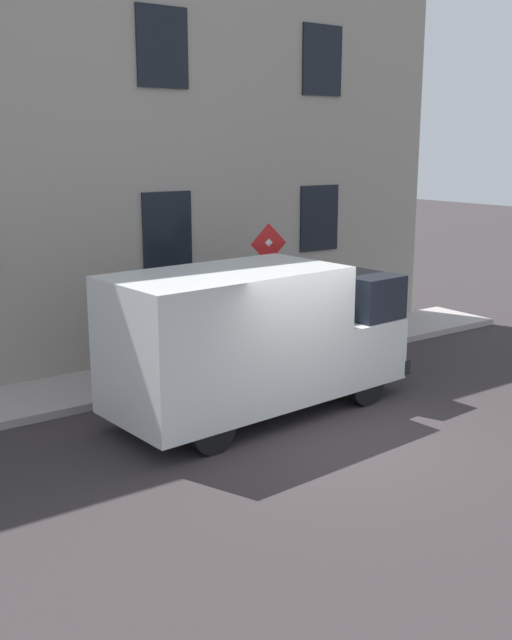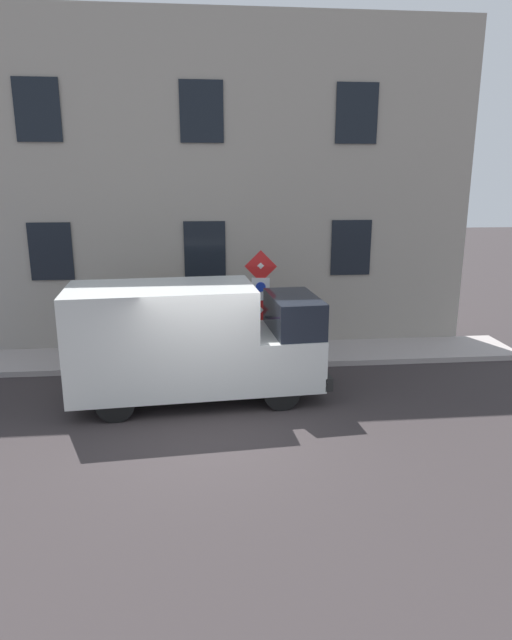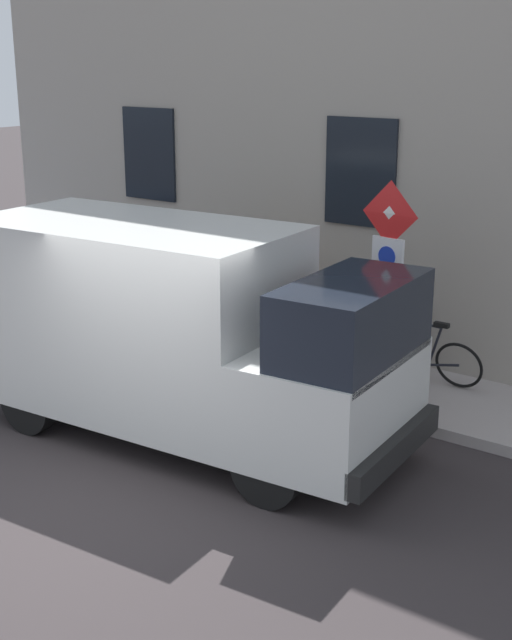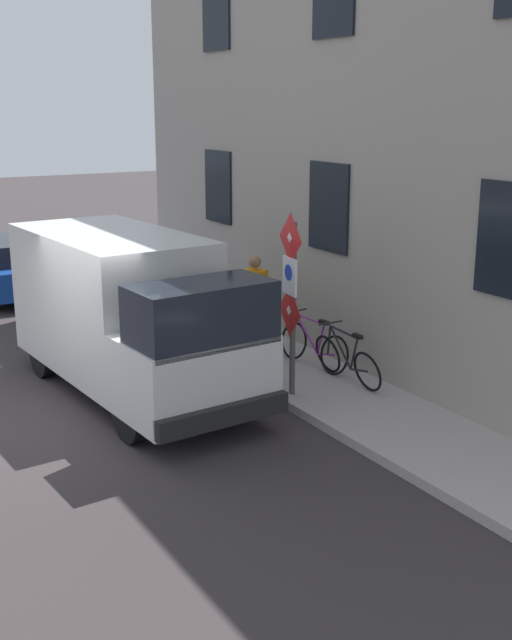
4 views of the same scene
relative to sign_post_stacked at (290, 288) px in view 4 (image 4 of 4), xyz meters
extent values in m
plane|color=#332D2E|center=(-3.45, 1.33, -1.82)|extent=(80.00, 80.00, 0.00)
cube|color=#A79C99|center=(0.72, 1.33, -1.75)|extent=(1.85, 16.51, 0.14)
cube|color=gray|center=(2.00, 1.33, 2.51)|extent=(0.70, 14.51, 8.67)
cube|color=black|center=(1.63, -2.66, 0.95)|extent=(0.06, 1.10, 1.50)
cube|color=black|center=(1.63, 1.33, 0.95)|extent=(0.06, 1.10, 1.50)
cube|color=black|center=(1.63, 5.32, 0.95)|extent=(0.06, 1.10, 1.50)
cube|color=black|center=(1.63, 5.32, 4.42)|extent=(0.06, 1.10, 1.50)
cylinder|color=#474C47|center=(0.05, -0.01, -0.35)|extent=(0.09, 0.09, 2.66)
pyramid|color=silver|center=(-0.03, 0.00, 0.73)|extent=(0.11, 0.50, 0.50)
pyramid|color=red|center=(-0.03, 0.00, 0.73)|extent=(0.10, 0.56, 0.56)
cube|color=white|center=(-0.01, 0.00, 0.18)|extent=(0.10, 0.44, 0.56)
cylinder|color=#1933B2|center=(-0.04, 0.00, 0.24)|extent=(0.04, 0.24, 0.24)
pyramid|color=silver|center=(-0.03, 0.00, -0.37)|extent=(0.11, 0.50, 0.50)
pyramid|color=red|center=(-0.03, 0.00, -0.37)|extent=(0.10, 0.56, 0.56)
cube|color=silver|center=(-1.95, 2.27, -0.41)|extent=(2.27, 3.93, 2.18)
cube|color=silver|center=(-1.77, -0.32, -0.95)|extent=(2.10, 1.54, 1.10)
cube|color=black|center=(-1.75, -0.53, -0.05)|extent=(1.99, 1.12, 0.84)
cube|color=black|center=(-1.71, -1.07, -1.32)|extent=(2.01, 0.30, 0.28)
cylinder|color=black|center=(-0.90, -0.02, -1.44)|extent=(0.27, 0.77, 0.76)
cylinder|color=black|center=(-2.66, -0.15, -1.44)|extent=(0.27, 0.77, 0.76)
cylinder|color=black|center=(-1.14, 3.30, -1.44)|extent=(0.27, 0.77, 0.76)
cylinder|color=black|center=(-2.90, 3.17, -1.44)|extent=(0.27, 0.77, 0.76)
cube|color=navy|center=(-1.75, 9.54, -1.24)|extent=(1.79, 4.02, 0.64)
cube|color=black|center=(-1.75, 9.34, -0.74)|extent=(1.64, 2.42, 0.60)
cylinder|color=black|center=(-0.96, 10.85, -1.52)|extent=(0.19, 0.60, 0.60)
cylinder|color=black|center=(-0.99, 8.21, -1.52)|extent=(0.19, 0.60, 0.60)
torus|color=black|center=(1.10, 0.52, -1.35)|extent=(0.18, 0.66, 0.65)
torus|color=black|center=(1.10, -0.53, -1.35)|extent=(0.18, 0.66, 0.65)
cylinder|color=black|center=(1.10, 0.18, -1.15)|extent=(0.04, 0.60, 0.60)
cylinder|color=black|center=(1.10, 0.11, -0.87)|extent=(0.04, 0.73, 0.07)
cylinder|color=black|center=(1.10, -0.18, -1.16)|extent=(0.04, 0.18, 0.55)
cylinder|color=black|center=(1.10, -0.32, -1.39)|extent=(0.04, 0.43, 0.12)
cylinder|color=black|center=(1.10, 0.50, -1.11)|extent=(0.04, 0.09, 0.50)
cube|color=black|center=(1.10, -0.25, -0.85)|extent=(0.08, 0.20, 0.06)
cylinder|color=#262626|center=(1.10, 0.47, -0.81)|extent=(0.46, 0.03, 0.03)
torus|color=black|center=(1.04, 1.46, -1.35)|extent=(0.25, 0.68, 0.65)
torus|color=black|center=(1.15, 0.42, -1.35)|extent=(0.25, 0.68, 0.65)
cylinder|color=purple|center=(1.08, 1.12, -1.15)|extent=(0.10, 0.60, 0.60)
cylinder|color=purple|center=(1.08, 1.05, -0.87)|extent=(0.11, 0.73, 0.07)
cylinder|color=purple|center=(1.11, 0.76, -1.16)|extent=(0.06, 0.19, 0.55)
cylinder|color=purple|center=(1.13, 0.63, -1.39)|extent=(0.08, 0.43, 0.12)
cylinder|color=purple|center=(1.04, 1.43, -1.11)|extent=(0.05, 0.09, 0.50)
cube|color=black|center=(1.12, 0.69, -0.85)|extent=(0.10, 0.21, 0.06)
cylinder|color=#262626|center=(1.04, 1.41, -0.81)|extent=(0.46, 0.08, 0.03)
cylinder|color=#262B47|center=(0.71, 2.40, -1.26)|extent=(0.16, 0.16, 0.85)
cylinder|color=#262B47|center=(0.80, 2.24, -1.26)|extent=(0.16, 0.16, 0.85)
cube|color=orange|center=(0.76, 2.32, -0.52)|extent=(0.42, 0.48, 0.62)
sphere|color=#936B4C|center=(0.76, 2.32, -0.07)|extent=(0.22, 0.22, 0.22)
cylinder|color=#2D5133|center=(0.15, 2.51, -1.23)|extent=(0.44, 0.44, 0.90)
camera|label=1|loc=(-11.67, 8.65, 2.62)|focal=42.09mm
camera|label=2|loc=(-13.06, 1.41, 2.85)|focal=30.77mm
camera|label=3|loc=(-9.01, -4.65, 2.50)|focal=48.61mm
camera|label=4|loc=(-6.39, -9.82, 2.67)|focal=45.26mm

